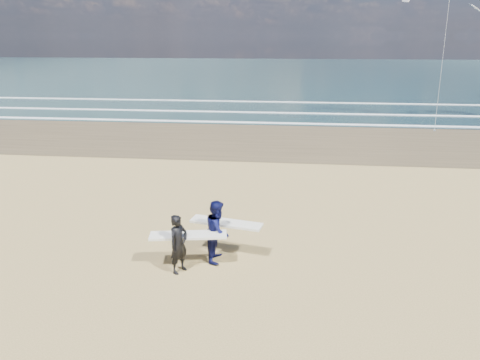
# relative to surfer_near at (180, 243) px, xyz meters

# --- Properties ---
(ocean) EXTENTS (220.00, 100.00, 0.02)m
(ocean) POSITION_rel_surfer_near_xyz_m (19.53, 71.30, -0.88)
(ocean) COLOR #183135
(ocean) RESTS_ON ground
(surfer_near) EXTENTS (2.26, 1.16, 1.73)m
(surfer_near) POSITION_rel_surfer_near_xyz_m (0.00, 0.00, 0.00)
(surfer_near) COLOR black
(surfer_near) RESTS_ON ground
(surfer_far) EXTENTS (2.26, 1.30, 1.88)m
(surfer_far) POSITION_rel_surfer_near_xyz_m (0.97, 0.79, 0.06)
(surfer_far) COLOR #0B0E41
(surfer_far) RESTS_ON ground
(kite_1) EXTENTS (5.89, 4.75, 11.55)m
(kite_1) POSITION_rel_surfer_near_xyz_m (13.97, 23.02, 5.52)
(kite_1) COLOR slate
(kite_1) RESTS_ON ground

